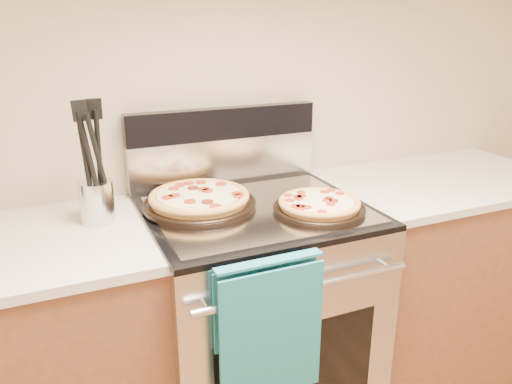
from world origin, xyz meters
name	(u,v)px	position (x,y,z in m)	size (l,w,h in m)	color
wall_back	(219,72)	(0.00, 2.00, 1.35)	(4.00, 4.00, 0.00)	#C3AD8D
range_body	(255,323)	(0.00, 1.65, 0.45)	(0.76, 0.68, 0.90)	#B7B7BC
oven_window	(297,378)	(0.00, 1.31, 0.45)	(0.56, 0.01, 0.40)	black
cooktop	(255,210)	(0.00, 1.65, 0.91)	(0.76, 0.68, 0.02)	black
backsplash_lower	(224,161)	(0.00, 1.96, 1.01)	(0.76, 0.06, 0.18)	silver
backsplash_upper	(223,123)	(0.00, 1.96, 1.16)	(0.76, 0.06, 0.12)	black
oven_handle	(306,288)	(0.00, 1.27, 0.80)	(0.03, 0.03, 0.70)	silver
dish_towel	(269,327)	(-0.12, 1.27, 0.70)	(0.32, 0.05, 0.42)	#1A6D85
foil_sheet	(259,209)	(0.00, 1.62, 0.92)	(0.70, 0.55, 0.01)	gray
cabinet_right	(431,276)	(0.88, 1.68, 0.44)	(1.00, 0.62, 0.88)	brown
countertop_right	(443,181)	(0.88, 1.68, 0.90)	(1.02, 0.64, 0.03)	beige
pepperoni_pizza_back	(199,200)	(-0.18, 1.72, 0.95)	(0.39, 0.39, 0.05)	#C2883B
pepperoni_pizza_front	(319,205)	(0.18, 1.52, 0.95)	(0.31, 0.31, 0.04)	#C2883B
utensil_crock	(97,202)	(-0.51, 1.76, 0.98)	(0.11, 0.11, 0.14)	silver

